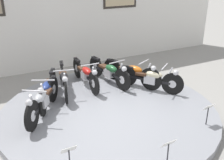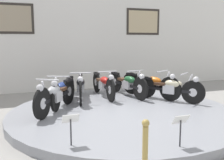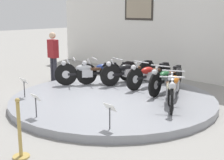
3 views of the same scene
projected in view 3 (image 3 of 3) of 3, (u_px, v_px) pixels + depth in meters
The scene contains 15 objects.
ground_plane at pixel (113, 103), 8.22m from camera, with size 60.00×60.00×0.00m, color gray.
display_platform at pixel (113, 99), 8.20m from camera, with size 5.31×5.31×0.18m, color gray.
back_wall at pixel (196, 13), 10.42m from camera, with size 14.00×0.22×4.56m.
motorcycle_silver at pixel (87, 72), 9.42m from camera, with size 1.18×1.70×0.81m.
motorcycle_blue at pixel (106, 71), 9.62m from camera, with size 0.90×1.82×0.80m.
motorcycle_black at pixel (128, 71), 9.52m from camera, with size 0.62×1.97×0.81m.
motorcycle_red at pixel (149, 74), 9.13m from camera, with size 0.54×1.99×0.80m.
motorcycle_green at pixel (166, 78), 8.55m from camera, with size 0.54×1.98×0.80m.
motorcycle_orange at pixel (175, 83), 7.90m from camera, with size 0.94×1.83×0.81m.
motorcycle_cream at pixel (171, 90), 7.33m from camera, with size 1.21×1.62×0.78m.
info_placard_front_left at pixel (24, 83), 8.03m from camera, with size 0.26×0.11×0.51m.
info_placard_front_centre at pixel (36, 100), 6.51m from camera, with size 0.26×0.11×0.51m.
info_placard_front_right at pixel (110, 111), 5.86m from camera, with size 0.26×0.11×0.51m.
visitor_standing at pixel (53, 54), 10.53m from camera, with size 0.36×0.22×1.67m.
stanchion_post_right_of_entry at pixel (20, 138), 5.10m from camera, with size 0.28×0.28×1.02m.
Camera 3 is at (5.56, -5.60, 2.39)m, focal length 50.00 mm.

